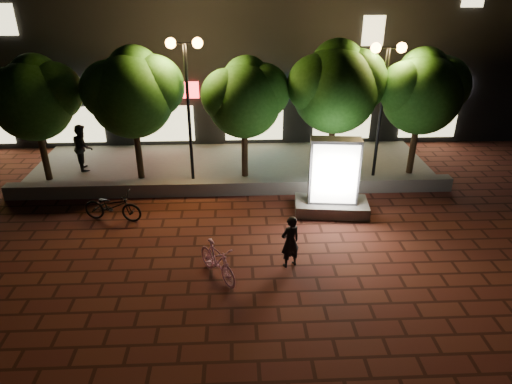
{
  "coord_description": "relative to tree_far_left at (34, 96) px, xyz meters",
  "views": [
    {
      "loc": [
        0.19,
        -10.8,
        7.32
      ],
      "look_at": [
        0.75,
        1.5,
        1.26
      ],
      "focal_mm": 31.91,
      "sensor_mm": 36.0,
      "label": 1
    }
  ],
  "objects": [
    {
      "name": "tree_right",
      "position": [
        10.8,
        0.0,
        0.27
      ],
      "size": [
        3.72,
        3.1,
        5.07
      ],
      "color": "black",
      "rests_on": "sidewalk"
    },
    {
      "name": "scooter_parked",
      "position": [
        3.13,
        -3.23,
        -2.79
      ],
      "size": [
        2.0,
        1.02,
        1.0
      ],
      "primitive_type": "imported",
      "rotation": [
        0.0,
        0.0,
        1.38
      ],
      "color": "black",
      "rests_on": "ground"
    },
    {
      "name": "tree_far_left",
      "position": [
        0.0,
        0.0,
        0.0
      ],
      "size": [
        3.36,
        2.8,
        4.63
      ],
      "color": "black",
      "rests_on": "sidewalk"
    },
    {
      "name": "tree_left",
      "position": [
        3.5,
        0.0,
        0.15
      ],
      "size": [
        3.6,
        3.0,
        4.89
      ],
      "color": "black",
      "rests_on": "sidewalk"
    },
    {
      "name": "tree_far_right",
      "position": [
        14.0,
        0.0,
        0.08
      ],
      "size": [
        3.48,
        2.9,
        4.76
      ],
      "color": "black",
      "rests_on": "sidewalk"
    },
    {
      "name": "building_block",
      "position": [
        6.94,
        7.53,
        1.7
      ],
      "size": [
        28.0,
        8.12,
        11.3
      ],
      "color": "black",
      "rests_on": "ground"
    },
    {
      "name": "pedestrian",
      "position": [
        1.08,
        0.9,
        -2.29
      ],
      "size": [
        0.97,
        1.09,
        1.84
      ],
      "primitive_type": "imported",
      "rotation": [
        0.0,
        0.0,
        1.94
      ],
      "color": "black",
      "rests_on": "sidewalk"
    },
    {
      "name": "street_lamp_right",
      "position": [
        12.45,
        -0.26,
        0.6
      ],
      "size": [
        1.26,
        0.36,
        4.98
      ],
      "color": "black",
      "rests_on": "sidewalk"
    },
    {
      "name": "ground",
      "position": [
        6.95,
        -5.46,
        -3.29
      ],
      "size": [
        80.0,
        80.0,
        0.0
      ],
      "primitive_type": "plane",
      "color": "#53231A",
      "rests_on": "ground"
    },
    {
      "name": "scooter_pink",
      "position": [
        6.58,
        -6.44,
        -2.78
      ],
      "size": [
        1.32,
        1.68,
        1.02
      ],
      "primitive_type": "imported",
      "rotation": [
        0.0,
        0.0,
        0.58
      ],
      "color": "#F29ED1",
      "rests_on": "ground"
    },
    {
      "name": "sidewalk",
      "position": [
        6.95,
        1.04,
        -3.25
      ],
      "size": [
        16.0,
        5.0,
        0.08
      ],
      "primitive_type": "cube",
      "color": "#64615D",
      "rests_on": "ground"
    },
    {
      "name": "street_lamp_left",
      "position": [
        5.45,
        -0.26,
        0.74
      ],
      "size": [
        1.26,
        0.36,
        5.18
      ],
      "color": "black",
      "rests_on": "sidewalk"
    },
    {
      "name": "rider",
      "position": [
        8.52,
        -6.0,
        -2.53
      ],
      "size": [
        0.66,
        0.56,
        1.52
      ],
      "primitive_type": "imported",
      "rotation": [
        0.0,
        0.0,
        3.57
      ],
      "color": "black",
      "rests_on": "ground"
    },
    {
      "name": "ad_kiosk",
      "position": [
        10.25,
        -3.02,
        -2.25
      ],
      "size": [
        2.5,
        1.45,
        2.58
      ],
      "color": "#64615D",
      "rests_on": "ground"
    },
    {
      "name": "tree_mid",
      "position": [
        7.5,
        -0.0,
        -0.08
      ],
      "size": [
        3.24,
        2.7,
        4.5
      ],
      "color": "black",
      "rests_on": "sidewalk"
    },
    {
      "name": "retaining_wall",
      "position": [
        6.95,
        -1.46,
        -3.04
      ],
      "size": [
        16.0,
        0.45,
        0.5
      ],
      "primitive_type": "cube",
      "color": "#64615D",
      "rests_on": "ground"
    }
  ]
}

